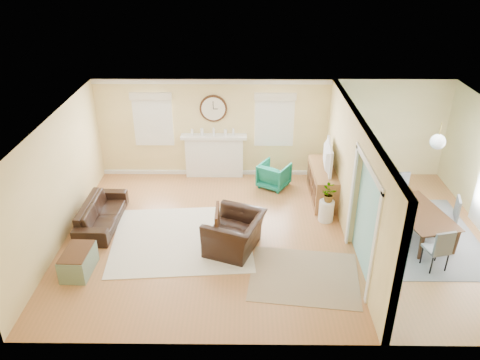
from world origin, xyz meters
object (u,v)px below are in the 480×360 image
Objects in this scene: green_chair at (274,175)px; credenza at (323,183)px; dining_table at (419,224)px; sofa at (102,213)px; eames_chair at (235,233)px.

credenza is at bearing -176.51° from green_chair.
green_chair reaches higher than dining_table.
sofa is 3.10m from eames_chair.
credenza is at bearing 35.62° from dining_table.
eames_chair is 1.65× the size of green_chair.
eames_chair is 2.98m from credenza.
green_chair is 0.42× the size of dining_table.
sofa is 2.68× the size of green_chair.
eames_chair is at bearing 101.89° from green_chair.
credenza is 0.97× the size of dining_table.
dining_table is at bearing 174.23° from green_chair.
dining_table is (1.81, -1.61, -0.10)m from credenza.
sofa is 4.31m from green_chair.
sofa is 1.62× the size of eames_chair.
sofa is at bearing 56.03° from green_chair.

